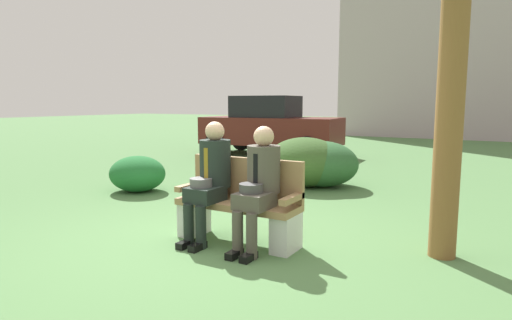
# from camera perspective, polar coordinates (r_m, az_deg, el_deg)

# --- Properties ---
(ground_plane) EXTENTS (80.00, 80.00, 0.00)m
(ground_plane) POSITION_cam_1_polar(r_m,az_deg,el_deg) (4.86, -6.79, -10.50)
(ground_plane) COLOR #4F7A45
(park_bench) EXTENTS (1.37, 0.44, 0.90)m
(park_bench) POSITION_cam_1_polar(r_m,az_deg,el_deg) (4.74, -2.13, -5.93)
(park_bench) COLOR #99754C
(park_bench) RESTS_ON ground
(seated_man_left) EXTENTS (0.34, 0.72, 1.29)m
(seated_man_left) POSITION_cam_1_polar(r_m,az_deg,el_deg) (4.73, -6.02, -1.97)
(seated_man_left) COLOR #1E2823
(seated_man_left) RESTS_ON ground
(seated_man_right) EXTENTS (0.34, 0.72, 1.26)m
(seated_man_right) POSITION_cam_1_polar(r_m,az_deg,el_deg) (4.41, 0.38, -2.85)
(seated_man_right) COLOR #4C473D
(seated_man_right) RESTS_ON ground
(shrub_near_bench) EXTENTS (0.97, 0.89, 0.60)m
(shrub_near_bench) POSITION_cam_1_polar(r_m,az_deg,el_deg) (7.64, -15.23, -1.74)
(shrub_near_bench) COLOR #20682D
(shrub_near_bench) RESTS_ON ground
(shrub_mid_lawn) EXTENTS (1.41, 1.29, 0.88)m
(shrub_mid_lawn) POSITION_cam_1_polar(r_m,az_deg,el_deg) (7.88, 6.40, -0.23)
(shrub_mid_lawn) COLOR #375927
(shrub_mid_lawn) RESTS_ON ground
(shrub_far_lawn) EXTENTS (1.30, 1.20, 0.82)m
(shrub_far_lawn) POSITION_cam_1_polar(r_m,az_deg,el_deg) (7.90, 8.60, -0.49)
(shrub_far_lawn) COLOR #2C5B2F
(shrub_far_lawn) RESTS_ON ground
(parked_car_near) EXTENTS (3.99, 1.92, 1.68)m
(parked_car_near) POSITION_cam_1_polar(r_m,az_deg,el_deg) (12.42, 1.80, 4.48)
(parked_car_near) COLOR #591E19
(parked_car_near) RESTS_ON ground
(building_backdrop) EXTENTS (11.59, 8.43, 11.98)m
(building_backdrop) POSITION_cam_1_polar(r_m,az_deg,el_deg) (23.66, 27.78, 17.71)
(building_backdrop) COLOR #B7A1AC
(building_backdrop) RESTS_ON ground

